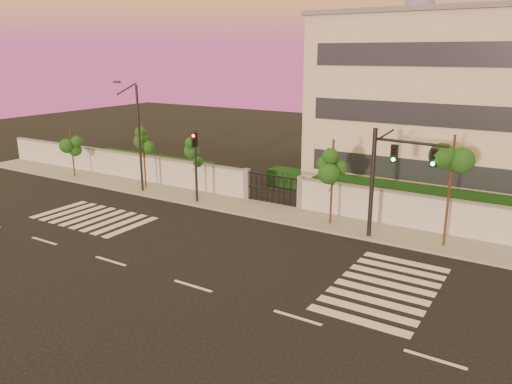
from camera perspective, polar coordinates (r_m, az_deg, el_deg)
ground at (r=21.77m, az=-7.23°, el=-10.62°), size 120.00×120.00×0.00m
sidewalk at (r=29.97m, az=5.47°, el=-2.95°), size 60.00×3.00×0.15m
perimeter_wall at (r=30.93m, az=6.93°, el=-0.48°), size 60.00×0.36×2.20m
hedge_row at (r=33.03m, az=10.61°, el=-0.05°), size 41.00×4.25×1.80m
institutional_building at (r=37.33m, az=26.67°, el=8.71°), size 24.40×12.40×12.25m
road_markings at (r=25.35m, az=-4.67°, el=-6.62°), size 57.00×7.62×0.02m
street_tree_a at (r=41.57m, az=-20.34°, el=5.57°), size 1.44×1.15×4.11m
street_tree_b at (r=36.51m, az=-12.73°, el=5.75°), size 1.51×1.20×4.85m
street_tree_c at (r=33.66m, az=-6.90°, el=4.52°), size 1.47×1.17×4.31m
street_tree_d at (r=28.04m, az=8.81°, el=3.29°), size 1.55×1.23×5.00m
street_tree_e at (r=26.07m, az=21.53°, el=2.76°), size 1.57×1.25×5.81m
traffic_signal_main at (r=26.19m, az=14.75°, el=2.24°), size 3.75×0.56×5.93m
traffic_signal_secondary at (r=32.41m, az=-6.94°, el=3.96°), size 0.38×0.36×4.88m
streetlight_west at (r=35.42m, az=-13.39°, el=6.52°), size 0.47×1.89×7.85m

